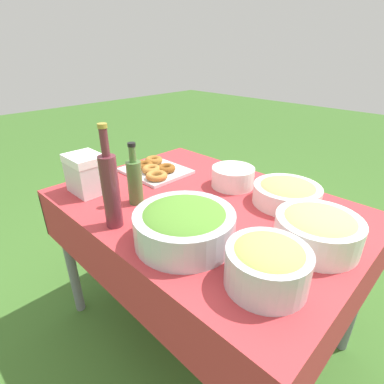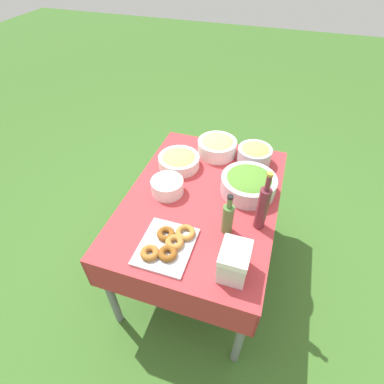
% 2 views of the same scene
% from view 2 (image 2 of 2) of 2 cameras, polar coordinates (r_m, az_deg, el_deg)
% --- Properties ---
extents(ground_plane, '(14.00, 14.00, 0.00)m').
position_cam_2_polar(ground_plane, '(2.50, 1.55, -13.70)').
color(ground_plane, '#3D6B28').
extents(picnic_table, '(1.31, 0.94, 0.77)m').
position_cam_2_polar(picnic_table, '(1.97, 1.91, -3.06)').
color(picnic_table, '#B73338').
rests_on(picnic_table, ground_plane).
extents(salad_bowl, '(0.35, 0.35, 0.13)m').
position_cam_2_polar(salad_bowl, '(1.92, 10.73, 1.67)').
color(salad_bowl, silver).
rests_on(salad_bowl, picnic_table).
extents(pasta_bowl, '(0.28, 0.28, 0.13)m').
position_cam_2_polar(pasta_bowl, '(2.22, 4.80, 8.74)').
color(pasta_bowl, white).
rests_on(pasta_bowl, picnic_table).
extents(donut_platter, '(0.34, 0.28, 0.05)m').
position_cam_2_polar(donut_platter, '(1.63, -4.62, -9.91)').
color(donut_platter, silver).
rests_on(donut_platter, picnic_table).
extents(plate_stack, '(0.21, 0.21, 0.10)m').
position_cam_2_polar(plate_stack, '(1.91, -4.72, 1.07)').
color(plate_stack, white).
rests_on(plate_stack, picnic_table).
extents(olive_oil_bottle, '(0.06, 0.06, 0.27)m').
position_cam_2_polar(olive_oil_bottle, '(1.65, 6.84, -4.89)').
color(olive_oil_bottle, '#4C7238').
rests_on(olive_oil_bottle, picnic_table).
extents(wine_bottle, '(0.06, 0.06, 0.39)m').
position_cam_2_polar(wine_bottle, '(1.67, 13.30, -2.77)').
color(wine_bottle, maroon).
rests_on(wine_bottle, picnic_table).
extents(bread_bowl, '(0.29, 0.29, 0.10)m').
position_cam_2_polar(bread_bowl, '(2.11, -2.50, 6.07)').
color(bread_bowl, white).
rests_on(bread_bowl, picnic_table).
extents(fruit_bowl, '(0.24, 0.24, 0.14)m').
position_cam_2_polar(fruit_bowl, '(2.17, 11.82, 7.10)').
color(fruit_bowl, silver).
rests_on(fruit_bowl, picnic_table).
extents(cooler_box, '(0.17, 0.14, 0.18)m').
position_cam_2_polar(cooler_box, '(1.49, 8.00, -12.98)').
color(cooler_box, silver).
rests_on(cooler_box, picnic_table).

